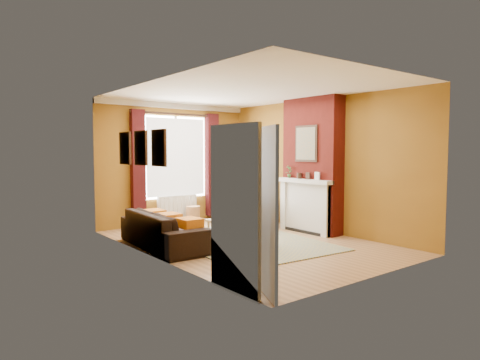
% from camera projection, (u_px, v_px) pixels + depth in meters
% --- Properties ---
extents(ground, '(5.50, 5.50, 0.00)m').
position_uv_depth(ground, '(248.00, 242.00, 7.97)').
color(ground, olive).
rests_on(ground, ground).
extents(room_walls, '(3.82, 5.54, 2.83)m').
position_uv_depth(room_walls, '(264.00, 167.00, 8.48)').
color(room_walls, brown).
rests_on(room_walls, ground).
extents(striped_rug, '(2.62, 3.45, 0.02)m').
position_uv_depth(striped_rug, '(244.00, 241.00, 8.01)').
color(striped_rug, '#315186').
rests_on(striped_rug, ground).
extents(sofa, '(0.98, 2.22, 0.63)m').
position_uv_depth(sofa, '(164.00, 229.00, 7.56)').
color(sofa, black).
rests_on(sofa, ground).
extents(armchair, '(1.31, 1.32, 0.65)m').
position_uv_depth(armchair, '(244.00, 211.00, 9.70)').
color(armchair, black).
rests_on(armchair, ground).
extents(coffee_table, '(0.58, 1.13, 0.38)m').
position_uv_depth(coffee_table, '(233.00, 224.00, 8.03)').
color(coffee_table, tan).
rests_on(coffee_table, ground).
extents(wicker_stool, '(0.43, 0.43, 0.41)m').
position_uv_depth(wicker_stool, '(193.00, 215.00, 10.02)').
color(wicker_stool, olive).
rests_on(wicker_stool, ground).
extents(floor_lamp, '(0.27, 0.27, 1.77)m').
position_uv_depth(floor_lamp, '(236.00, 163.00, 10.72)').
color(floor_lamp, black).
rests_on(floor_lamp, ground).
extents(book_a, '(0.26, 0.29, 0.02)m').
position_uv_depth(book_a, '(240.00, 223.00, 7.76)').
color(book_a, '#999999').
rests_on(book_a, coffee_table).
extents(book_b, '(0.27, 0.35, 0.03)m').
position_uv_depth(book_b, '(227.00, 218.00, 8.32)').
color(book_b, '#999999').
rests_on(book_b, coffee_table).
extents(mug, '(0.12, 0.12, 0.10)m').
position_uv_depth(mug, '(241.00, 219.00, 8.05)').
color(mug, '#999999').
rests_on(mug, coffee_table).
extents(tv_remote, '(0.06, 0.15, 0.02)m').
position_uv_depth(tv_remote, '(224.00, 222.00, 7.94)').
color(tv_remote, '#272729').
rests_on(tv_remote, coffee_table).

